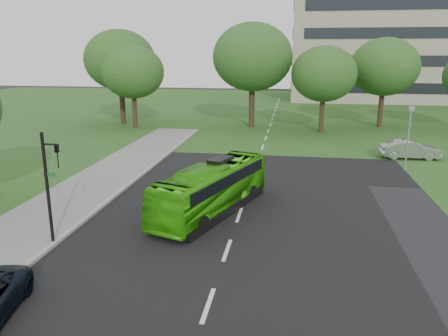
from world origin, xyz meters
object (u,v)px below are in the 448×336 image
(tree_park_d, at_px, (385,67))
(traffic_light, at_px, (50,180))
(bus, at_px, (212,188))
(tree_park_f, at_px, (120,60))
(tree_park_c, at_px, (324,74))
(camera_pole, at_px, (409,130))
(office_building, at_px, (416,23))
(tree_park_a, at_px, (133,72))
(tree_park_b, at_px, (253,57))
(sedan, at_px, (410,149))

(tree_park_d, bearing_deg, traffic_light, -119.56)
(bus, bearing_deg, tree_park_f, 139.17)
(tree_park_c, bearing_deg, camera_pole, -71.27)
(office_building, relative_size, tree_park_a, 4.72)
(office_building, bearing_deg, tree_park_f, -138.78)
(tree_park_b, bearing_deg, tree_park_c, -15.54)
(tree_park_c, relative_size, traffic_light, 1.78)
(tree_park_f, relative_size, camera_pole, 2.36)
(tree_park_c, bearing_deg, sedan, -60.59)
(tree_park_f, height_order, sedan, tree_park_f)
(tree_park_a, xyz_separation_m, tree_park_b, (12.08, 2.29, 1.48))
(tree_park_d, bearing_deg, bus, -114.85)
(bus, bearing_deg, camera_pole, 59.86)
(office_building, height_order, traffic_light, office_building)
(tree_park_f, distance_m, bus, 30.60)
(bus, bearing_deg, office_building, 87.94)
(sedan, bearing_deg, tree_park_b, 43.54)
(tree_park_a, xyz_separation_m, traffic_light, (6.95, -28.36, -3.00))
(office_building, relative_size, bus, 4.67)
(tree_park_f, bearing_deg, bus, -60.15)
(office_building, bearing_deg, camera_pole, -103.48)
(tree_park_d, height_order, traffic_light, tree_park_d)
(tree_park_d, xyz_separation_m, sedan, (-0.44, -14.62, -5.56))
(tree_park_a, height_order, camera_pole, tree_park_a)
(tree_park_c, height_order, tree_park_d, tree_park_d)
(sedan, bearing_deg, traffic_light, 132.24)
(office_building, height_order, tree_park_b, office_building)
(tree_park_d, relative_size, bus, 1.08)
(tree_park_c, distance_m, tree_park_d, 7.60)
(camera_pole, bearing_deg, tree_park_f, 161.63)
(tree_park_a, relative_size, camera_pole, 1.97)
(sedan, relative_size, camera_pole, 0.98)
(tree_park_c, bearing_deg, tree_park_b, 164.46)
(traffic_light, height_order, camera_pole, traffic_light)
(tree_park_c, bearing_deg, tree_park_d, 33.26)
(bus, xyz_separation_m, sedan, (12.52, 13.35, -0.50))
(traffic_light, bearing_deg, tree_park_c, 60.01)
(tree_park_b, relative_size, tree_park_f, 1.06)
(tree_park_b, relative_size, sedan, 2.53)
(tree_park_b, xyz_separation_m, tree_park_f, (-14.43, 0.27, -0.33))
(office_building, height_order, tree_park_d, office_building)
(tree_park_b, relative_size, tree_park_c, 1.28)
(tree_park_f, relative_size, traffic_light, 2.16)
(tree_park_d, bearing_deg, sedan, -91.71)
(bus, bearing_deg, traffic_light, -120.10)
(sedan, distance_m, camera_pole, 4.32)
(tree_park_c, height_order, bus, tree_park_c)
(tree_park_b, xyz_separation_m, traffic_light, (-5.13, -30.65, -4.48))
(camera_pole, bearing_deg, tree_park_a, 163.56)
(office_building, xyz_separation_m, traffic_light, (-29.01, -64.49, -9.74))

